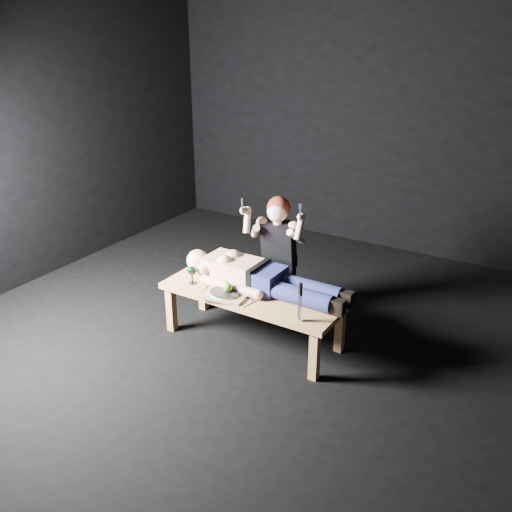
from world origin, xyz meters
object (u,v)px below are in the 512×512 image
object	(u,v)px
kneeling_woman	(281,252)
serving_tray	(225,295)
lying_man	(263,275)
goblet	(192,275)
carving_knife	(300,302)
table	(253,316)

from	to	relation	value
kneeling_woman	serving_tray	xyz separation A→B (m)	(-0.08, -0.77, -0.11)
lying_man	serving_tray	bearing A→B (deg)	-125.93
kneeling_woman	goblet	bearing A→B (deg)	-132.73
serving_tray	kneeling_woman	bearing A→B (deg)	84.02
lying_man	carving_knife	distance (m)	0.59
table	lying_man	bearing A→B (deg)	64.87
kneeling_woman	carving_knife	bearing A→B (deg)	-64.48
kneeling_woman	serving_tray	distance (m)	0.78
table	carving_knife	size ratio (longest dim) A/B	4.92
serving_tray	carving_knife	bearing A→B (deg)	-3.96
goblet	carving_knife	world-z (taller)	carving_knife
lying_man	serving_tray	xyz separation A→B (m)	(-0.20, -0.27, -0.11)
goblet	serving_tray	bearing A→B (deg)	-7.35
table	serving_tray	world-z (taller)	serving_tray
lying_man	goblet	world-z (taller)	lying_man
table	kneeling_woman	size ratio (longest dim) A/B	1.32
kneeling_woman	carving_knife	world-z (taller)	kneeling_woman
table	carving_knife	distance (m)	0.70
kneeling_woman	serving_tray	world-z (taller)	kneeling_woman
serving_tray	goblet	xyz separation A→B (m)	(-0.36, 0.05, 0.07)
serving_tray	goblet	distance (m)	0.37
carving_knife	table	bearing A→B (deg)	158.23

